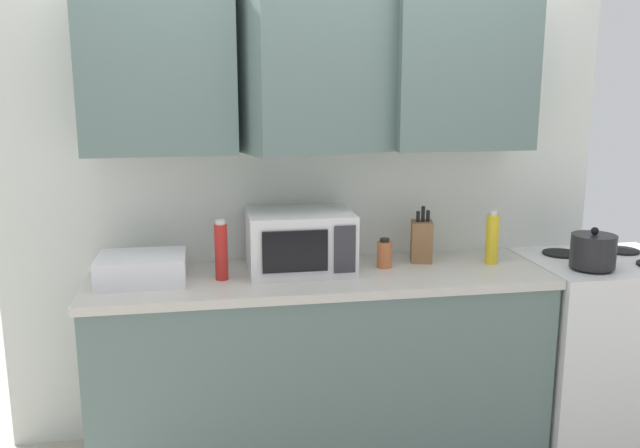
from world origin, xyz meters
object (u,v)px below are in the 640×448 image
microwave (300,241)px  bottle_spice_jar (384,254)px  stove_range (599,345)px  kettle (593,251)px  knife_block (422,241)px  bottle_yellow_mustard (492,239)px  dish_rack (142,268)px  bottle_red_sauce (221,251)px

microwave → bottle_spice_jar: microwave is taller
stove_range → kettle: bearing=-140.5°
knife_block → bottle_spice_jar: 0.22m
microwave → bottle_yellow_mustard: size_ratio=1.84×
dish_rack → bottle_spice_jar: size_ratio=2.70×
kettle → bottle_spice_jar: 0.97m
knife_block → bottle_yellow_mustard: 0.34m
stove_range → bottle_yellow_mustard: bottle_yellow_mustard is taller
kettle → bottle_red_sauce: size_ratio=0.76×
bottle_yellow_mustard → bottle_red_sauce: bearing=-177.8°
microwave → bottle_red_sauce: (-0.36, -0.08, -0.01)m
bottle_red_sauce → kettle: bearing=-4.4°
dish_rack → knife_block: knife_block is taller
bottle_yellow_mustard → stove_range: bearing=-4.1°
bottle_red_sauce → microwave: bearing=12.6°
knife_block → bottle_yellow_mustard: size_ratio=1.06×
bottle_red_sauce → bottle_yellow_mustard: bearing=2.2°
dish_rack → bottle_yellow_mustard: bottle_yellow_mustard is taller
stove_range → bottle_yellow_mustard: bearing=175.9°
kettle → bottle_yellow_mustard: bearing=156.6°
microwave → knife_block: bearing=6.2°
microwave → dish_rack: size_ratio=1.26×
kettle → dish_rack: 2.07m
microwave → knife_block: (0.61, 0.07, -0.04)m
bottle_red_sauce → stove_range: bearing=0.2°
stove_range → bottle_red_sauce: bearing=-179.8°
microwave → knife_block: microwave is taller
kettle → bottle_red_sauce: bottle_red_sauce is taller
dish_rack → bottle_spice_jar: bearing=2.2°
microwave → kettle: bearing=-9.0°
dish_rack → bottle_red_sauce: bottle_red_sauce is taller
knife_block → bottle_red_sauce: 0.98m
bottle_red_sauce → bottle_spice_jar: bearing=5.3°
dish_rack → microwave: bearing=4.4°
microwave → bottle_yellow_mustard: 0.93m
kettle → bottle_yellow_mustard: size_ratio=0.79×
bottle_spice_jar → knife_block: bearing=20.2°
microwave → dish_rack: 0.72m
kettle → dish_rack: kettle is taller
dish_rack → bottle_spice_jar: (1.11, 0.04, 0.01)m
stove_range → knife_block: bearing=171.3°
dish_rack → bottle_yellow_mustard: 1.64m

